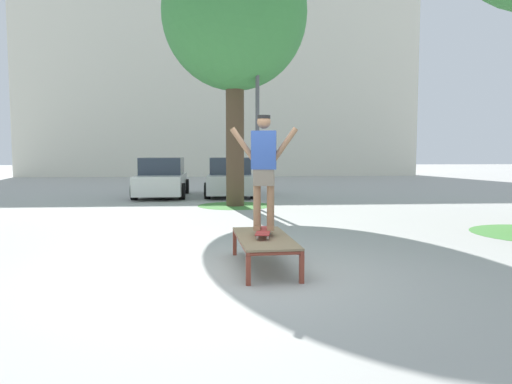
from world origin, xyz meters
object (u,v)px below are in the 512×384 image
tree_mid_back (235,15)px  skate_box (264,240)px  skater (264,164)px  light_post (257,81)px  car_silver (231,178)px  car_white (162,179)px  skateboard (264,231)px

tree_mid_back → skate_box: bearing=-89.1°
skater → tree_mid_back: size_ratio=0.20×
skate_box → light_post: (0.52, 7.40, 3.41)m
skate_box → car_silver: (-0.17, 11.99, 0.28)m
car_white → light_post: bearing=-52.6°
skate_box → tree_mid_back: 9.97m
tree_mid_back → skateboard: bearing=-89.1°
skater → tree_mid_back: (-0.12, 8.24, 4.42)m
car_silver → light_post: (0.68, -4.59, 3.13)m
skate_box → car_white: car_white is taller
skateboard → light_post: size_ratio=0.14×
car_silver → tree_mid_back: bearing=-89.3°
car_silver → car_white: bearing=-175.4°
skateboard → tree_mid_back: bearing=90.9°
skate_box → light_post: light_post is taller
car_silver → light_post: light_post is taller
car_white → light_post: (3.35, -4.38, 3.13)m
light_post → car_white: bearing=127.4°
skate_box → car_white: (-2.83, 11.78, 0.28)m
skate_box → skater: size_ratio=1.15×
skater → car_white: 12.11m
skater → tree_mid_back: 9.36m
skater → car_white: bearing=103.6°
skater → skateboard: bearing=-99.2°
skateboard → skater: skater is taller
skate_box → skateboard: bearing=93.4°
skate_box → tree_mid_back: (-0.12, 8.28, 5.54)m
skateboard → light_post: (0.52, 7.37, 3.29)m
skateboard → light_post: 8.08m
tree_mid_back → car_white: bearing=127.8°
skate_box → skateboard: (-0.00, 0.04, 0.12)m
tree_mid_back → car_silver: (-0.04, 3.71, -5.26)m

